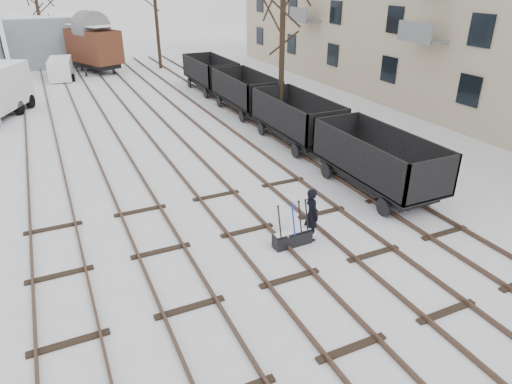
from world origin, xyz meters
The scene contains 14 objects.
ground centered at (0.00, 0.00, 0.00)m, with size 120.00×120.00×0.00m, color white.
tracks centered at (0.00, 13.67, 0.07)m, with size 13.90×52.00×0.16m.
shed_right centered at (-4.00, 40.00, 2.25)m, with size 7.00×6.00×4.50m.
ground_frame centered at (0.97, 1.59, 0.28)m, with size 1.31×0.46×1.49m.
worker centered at (1.72, 1.69, 0.91)m, with size 0.66×0.43×1.81m, color black.
freight_wagon_a centered at (6.00, 3.80, 0.91)m, with size 2.34×5.86×2.39m.
freight_wagon_b centered at (6.00, 10.20, 0.91)m, with size 2.34×5.86×2.39m.
freight_wagon_c centered at (6.00, 16.60, 0.91)m, with size 2.34×5.86×2.39m.
freight_wagon_d centered at (6.00, 23.00, 0.91)m, with size 2.34×5.86×2.39m.
box_van_wagon centered at (-0.67, 34.19, 2.33)m, with size 4.64×5.90×4.00m.
panel_van centered at (-3.77, 32.16, 0.89)m, with size 2.20×4.06×1.71m.
tree_near centered at (6.66, 13.13, 3.44)m, with size 0.30×0.30×6.88m, color black.
tree_far_left centered at (-4.48, 39.57, 3.23)m, with size 0.30×0.30×6.46m, color black.
tree_far_right centered at (4.91, 33.55, 4.55)m, with size 0.30×0.30×9.09m, color black.
Camera 1 is at (-5.47, -9.34, 7.98)m, focal length 32.00 mm.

